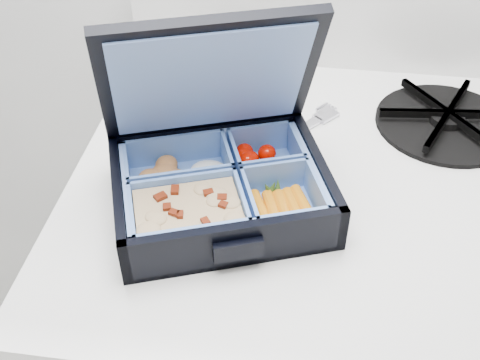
# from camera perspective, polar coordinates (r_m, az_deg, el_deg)

# --- Properties ---
(bento_box) EXTENTS (0.25, 0.22, 0.05)m
(bento_box) POSITION_cam_1_polar(r_m,az_deg,el_deg) (0.59, -1.84, -0.90)
(bento_box) COLOR black
(bento_box) RESTS_ON stove
(burner_grate) EXTENTS (0.18, 0.18, 0.02)m
(burner_grate) POSITION_cam_1_polar(r_m,az_deg,el_deg) (0.74, 19.04, 5.67)
(burner_grate) COLOR black
(burner_grate) RESTS_ON stove
(burner_grate_rear) EXTENTS (0.17, 0.17, 0.02)m
(burner_grate_rear) POSITION_cam_1_polar(r_m,az_deg,el_deg) (0.78, 0.05, 9.45)
(burner_grate_rear) COLOR black
(burner_grate_rear) RESTS_ON stove
(fork) EXTENTS (0.13, 0.14, 0.01)m
(fork) POSITION_cam_1_polar(r_m,az_deg,el_deg) (0.68, 3.58, 3.60)
(fork) COLOR silver
(fork) RESTS_ON stove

